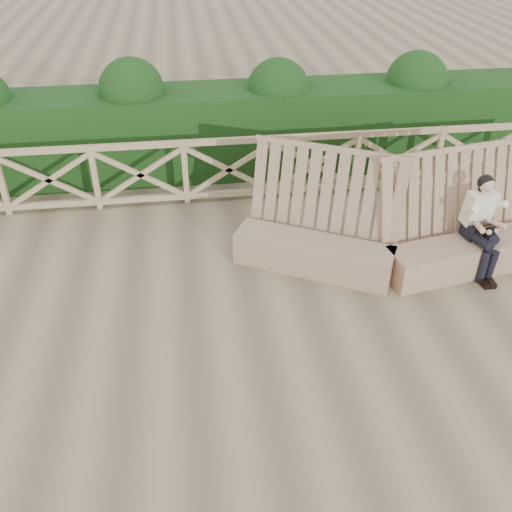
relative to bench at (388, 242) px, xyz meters
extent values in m
plane|color=brown|center=(-1.96, -1.24, -0.40)|extent=(60.00, 60.00, 0.00)
cube|color=#85644C|center=(-1.02, 0.09, -0.17)|extent=(2.13, 1.47, 0.46)
cube|color=#85644C|center=(-0.89, 0.32, 0.41)|extent=(2.11, 1.43, 1.58)
cube|color=#85644C|center=(0.99, -0.23, -0.17)|extent=(2.21, 0.88, 0.46)
cube|color=#85644C|center=(0.94, 0.03, 0.41)|extent=(2.20, 0.83, 1.58)
cube|color=black|center=(1.17, -0.11, 0.16)|extent=(0.37, 0.30, 0.21)
cube|color=beige|center=(1.17, -0.06, 0.48)|extent=(0.41, 0.33, 0.49)
sphere|color=tan|center=(1.17, -0.11, 0.84)|extent=(0.23, 0.23, 0.20)
sphere|color=black|center=(1.17, -0.07, 0.85)|extent=(0.25, 0.25, 0.21)
cylinder|color=black|center=(1.12, -0.31, 0.15)|extent=(0.21, 0.45, 0.14)
cylinder|color=black|center=(1.27, -0.27, 0.21)|extent=(0.21, 0.45, 0.15)
cylinder|color=black|center=(1.15, -0.52, -0.17)|extent=(0.13, 0.13, 0.46)
cylinder|color=black|center=(1.26, -0.52, -0.17)|extent=(0.13, 0.13, 0.46)
cube|color=black|center=(1.16, -0.60, -0.36)|extent=(0.12, 0.23, 0.07)
cube|color=black|center=(1.26, -0.60, -0.36)|extent=(0.12, 0.23, 0.07)
cube|color=black|center=(1.22, -0.27, 0.26)|extent=(0.25, 0.17, 0.15)
cube|color=black|center=(1.23, -0.42, 0.31)|extent=(0.08, 0.09, 0.11)
cube|color=#9C855B|center=(-1.96, 2.26, 0.65)|extent=(10.10, 0.07, 0.10)
cube|color=#9C855B|center=(-1.96, 2.26, -0.28)|extent=(10.10, 0.07, 0.10)
cube|color=black|center=(-1.96, 3.46, 0.35)|extent=(12.00, 1.20, 1.50)
camera|label=1|loc=(-2.67, -6.26, 4.15)|focal=40.00mm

